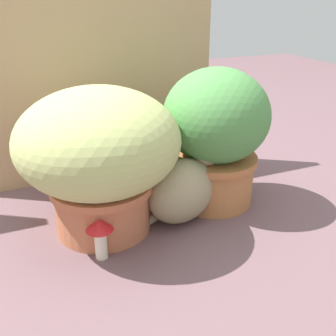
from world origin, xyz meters
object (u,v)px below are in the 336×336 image
object	(u,v)px
cat	(185,186)
mushroom_ornament_red	(100,232)
grass_planter	(99,153)
leafy_planter	(216,133)

from	to	relation	value
cat	mushroom_ornament_red	distance (m)	0.34
cat	mushroom_ornament_red	xyz separation A→B (m)	(-0.32, -0.11, -0.03)
grass_planter	cat	bearing A→B (deg)	-9.52
grass_planter	cat	size ratio (longest dim) A/B	1.29
grass_planter	mushroom_ornament_red	world-z (taller)	grass_planter
cat	mushroom_ornament_red	size ratio (longest dim) A/B	3.04
grass_planter	leafy_planter	xyz separation A→B (m)	(0.42, 0.03, -0.00)
grass_planter	mushroom_ornament_red	bearing A→B (deg)	-107.50
cat	grass_planter	bearing A→B (deg)	170.48
mushroom_ornament_red	grass_planter	bearing A→B (deg)	72.50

